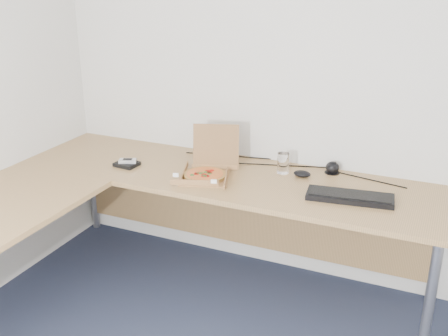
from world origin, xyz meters
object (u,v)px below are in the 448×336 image
at_px(desk, 138,197).
at_px(keyboard, 350,197).
at_px(drinking_glass, 283,163).
at_px(wallet, 127,164).
at_px(pizza_box, 206,172).

bearing_deg(desk, keyboard, 18.94).
height_order(drinking_glass, keyboard, drinking_glass).
distance_m(drinking_glass, keyboard, 0.50).
bearing_deg(desk, wallet, 131.29).
bearing_deg(desk, pizza_box, 54.32).
relative_size(desk, keyboard, 5.60).
xyz_separation_m(desk, drinking_glass, (0.63, 0.59, 0.09)).
distance_m(pizza_box, keyboard, 0.82).
xyz_separation_m(desk, pizza_box, (0.25, 0.34, 0.06)).
bearing_deg(desk, drinking_glass, 43.26).
bearing_deg(pizza_box, desk, -145.08).
bearing_deg(wallet, desk, -43.35).
height_order(desk, pizza_box, pizza_box).
relative_size(pizza_box, wallet, 2.37).
bearing_deg(keyboard, drinking_glass, 145.44).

